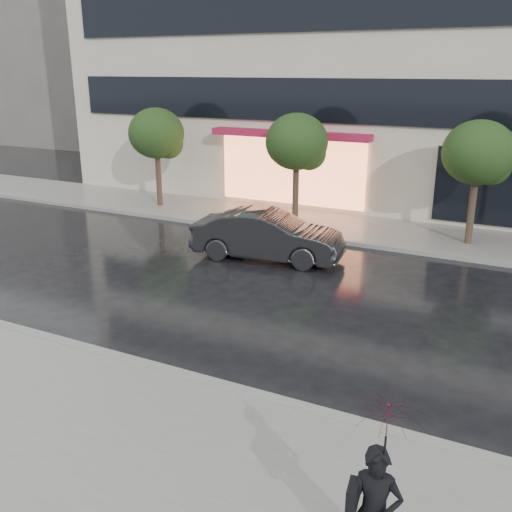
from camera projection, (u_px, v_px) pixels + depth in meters
The scene contains 11 objects.
ground at pixel (236, 363), 11.08m from camera, with size 120.00×120.00×0.00m, color black.
sidewalk_near at pixel (130, 457), 8.31m from camera, with size 60.00×4.50×0.12m, color slate.
sidewalk_far at pixel (377, 231), 19.76m from camera, with size 60.00×3.50×0.12m, color slate.
curb_near at pixel (210, 384), 10.21m from camera, with size 60.00×0.25×0.14m, color gray.
curb_far at pixel (363, 244), 18.27m from camera, with size 60.00×0.25×0.14m, color gray.
bg_building_left at pixel (75, 60), 43.19m from camera, with size 14.00×10.00×12.00m, color #59544F.
tree_far_west at pixel (158, 135), 22.49m from camera, with size 2.20×2.20×3.99m.
tree_mid_west at pixel (299, 144), 19.93m from camera, with size 2.20×2.20×3.99m.
tree_mid_east at pixel (480, 155), 17.37m from camera, with size 2.20×2.20×3.99m.
parked_car at pixel (268, 235), 16.88m from camera, with size 1.55×4.45×1.47m, color #232326.
pedestrian_with_umbrella at pixel (381, 468), 5.89m from camera, with size 0.93×0.94×2.19m.
Camera 1 is at (4.78, -8.65, 5.45)m, focal length 40.00 mm.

